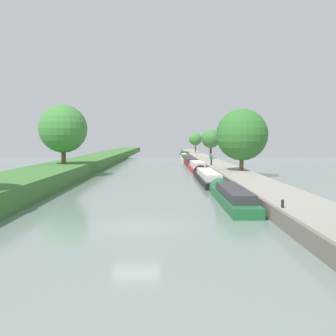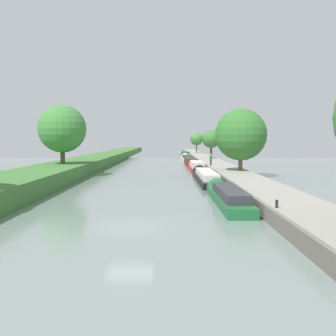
# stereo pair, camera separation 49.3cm
# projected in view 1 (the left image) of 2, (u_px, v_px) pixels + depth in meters

# --- Properties ---
(ground_plane) EXTENTS (160.00, 160.00, 0.00)m
(ground_plane) POSITION_uv_depth(u_px,v_px,m) (136.00, 227.00, 21.42)
(ground_plane) COLOR slate
(right_towpath) EXTENTS (4.06, 260.00, 0.85)m
(right_towpath) POSITION_uv_depth(u_px,v_px,m) (321.00, 219.00, 21.46)
(right_towpath) COLOR gray
(right_towpath) RESTS_ON ground_plane
(stone_quay) EXTENTS (0.25, 260.00, 0.90)m
(stone_quay) POSITION_uv_depth(u_px,v_px,m) (281.00, 219.00, 21.44)
(stone_quay) COLOR #6B665B
(stone_quay) RESTS_ON ground_plane
(narrowboat_green) EXTENTS (1.85, 13.05, 1.80)m
(narrowboat_green) POSITION_uv_depth(u_px,v_px,m) (231.00, 196.00, 29.75)
(narrowboat_green) COLOR #1E6033
(narrowboat_green) RESTS_ON ground_plane
(narrowboat_black) EXTENTS (1.98, 16.75, 1.89)m
(narrowboat_black) POSITION_uv_depth(u_px,v_px,m) (207.00, 176.00, 45.24)
(narrowboat_black) COLOR black
(narrowboat_black) RESTS_ON ground_plane
(narrowboat_red) EXTENTS (2.06, 12.63, 2.06)m
(narrowboat_red) POSITION_uv_depth(u_px,v_px,m) (197.00, 166.00, 61.10)
(narrowboat_red) COLOR maroon
(narrowboat_red) RESTS_ON ground_plane
(narrowboat_maroon) EXTENTS (2.12, 13.38, 2.01)m
(narrowboat_maroon) POSITION_uv_depth(u_px,v_px,m) (190.00, 161.00, 75.67)
(narrowboat_maroon) COLOR maroon
(narrowboat_maroon) RESTS_ON ground_plane
(narrowboat_cream) EXTENTS (2.16, 15.37, 2.05)m
(narrowboat_cream) POSITION_uv_depth(u_px,v_px,m) (186.00, 158.00, 90.57)
(narrowboat_cream) COLOR beige
(narrowboat_cream) RESTS_ON ground_plane
(narrowboat_navy) EXTENTS (1.92, 13.03, 2.10)m
(narrowboat_navy) POSITION_uv_depth(u_px,v_px,m) (184.00, 155.00, 104.39)
(narrowboat_navy) COLOR #141E42
(narrowboat_navy) RESTS_ON ground_plane
(tree_rightbank_midnear) EXTENTS (6.27, 6.27, 7.49)m
(tree_rightbank_midnear) POSITION_uv_depth(u_px,v_px,m) (242.00, 135.00, 48.99)
(tree_rightbank_midnear) COLOR brown
(tree_rightbank_midnear) RESTS_ON right_towpath
(tree_rightbank_midfar) EXTENTS (3.63, 3.63, 5.67)m
(tree_rightbank_midfar) POSITION_uv_depth(u_px,v_px,m) (211.00, 139.00, 79.82)
(tree_rightbank_midfar) COLOR #4C3828
(tree_rightbank_midfar) RESTS_ON right_towpath
(tree_rightbank_far) EXTENTS (3.59, 3.59, 5.61)m
(tree_rightbank_far) POSITION_uv_depth(u_px,v_px,m) (195.00, 139.00, 113.15)
(tree_rightbank_far) COLOR #4C3828
(tree_rightbank_far) RESTS_ON right_towpath
(tree_leftbank_upstream) EXTENTS (5.87, 5.87, 7.24)m
(tree_leftbank_upstream) POSITION_uv_depth(u_px,v_px,m) (63.00, 129.00, 49.35)
(tree_leftbank_upstream) COLOR brown
(tree_leftbank_upstream) RESTS_ON left_grassy_bank
(person_walking) EXTENTS (0.34, 0.34, 1.66)m
(person_walking) POSITION_uv_depth(u_px,v_px,m) (211.00, 159.00, 59.16)
(person_walking) COLOR #282D42
(person_walking) RESTS_ON right_towpath
(mooring_bollard_near) EXTENTS (0.16, 0.16, 0.45)m
(mooring_bollard_near) POSITION_uv_depth(u_px,v_px,m) (283.00, 204.00, 22.53)
(mooring_bollard_near) COLOR black
(mooring_bollard_near) RESTS_ON right_towpath
(mooring_bollard_far) EXTENTS (0.16, 0.16, 0.45)m
(mooring_bollard_far) POSITION_uv_depth(u_px,v_px,m) (189.00, 152.00, 110.60)
(mooring_bollard_far) COLOR black
(mooring_bollard_far) RESTS_ON right_towpath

